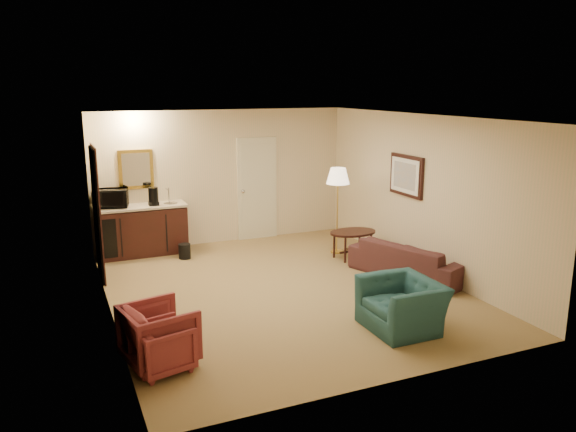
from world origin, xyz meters
The scene contains 12 objects.
ground centered at (0.00, 0.00, 0.00)m, with size 6.00×6.00×0.00m, color olive.
room_walls centered at (-0.10, 0.77, 1.72)m, with size 5.02×6.01×2.61m.
wetbar_cabinet centered at (-1.65, 2.72, 0.46)m, with size 1.64×0.58×0.92m, color black.
sofa centered at (2.15, -0.24, 0.38)m, with size 1.95×0.57×0.76m, color black.
teal_armchair centered at (0.87, -1.90, 0.43)m, with size 0.98×0.64×0.86m, color #1B4143.
rose_chair_near centered at (-2.15, -1.79, 0.30)m, with size 0.58×0.54×0.59m, color brown.
rose_chair_far centered at (-2.15, -1.60, 0.37)m, with size 0.73×0.68×0.75m, color brown.
coffee_table centered at (1.80, 1.00, 0.25)m, with size 0.87×0.58×0.50m, color black.
floor_lamp centered at (1.70, 1.42, 0.80)m, with size 0.42×0.42×1.60m, color gold.
waste_bin centered at (-1.00, 2.15, 0.13)m, with size 0.22×0.22×0.27m, color black.
microwave centered at (-2.15, 2.78, 1.12)m, with size 0.59×0.33×0.40m, color black.
coffee_maker centered at (-1.42, 2.65, 1.08)m, with size 0.18×0.18×0.33m, color black.
Camera 1 is at (-3.11, -7.48, 3.03)m, focal length 35.00 mm.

